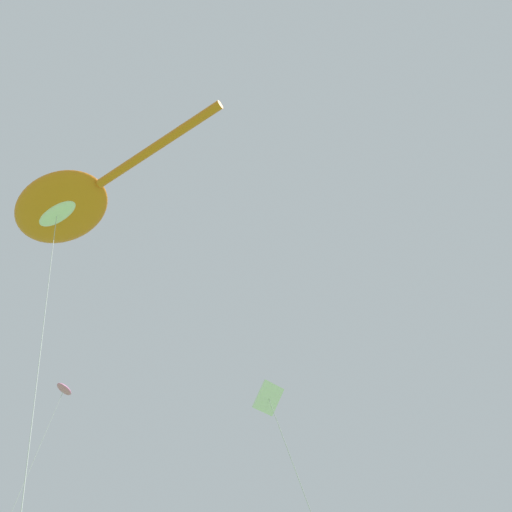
{
  "coord_description": "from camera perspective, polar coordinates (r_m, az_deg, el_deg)",
  "views": [
    {
      "loc": [
        -5.61,
        1.72,
        1.33
      ],
      "look_at": [
        -0.35,
        7.89,
        12.3
      ],
      "focal_mm": 33.34,
      "sensor_mm": 36.0,
      "label": 1
    }
  ],
  "objects": [
    {
      "name": "big_show_kite",
      "position": [
        22.19,
        -21.96,
        5.6
      ],
      "size": [
        6.4,
        10.89,
        19.62
      ],
      "rotation": [
        0.0,
        0.0,
        1.86
      ],
      "color": "orange",
      "rests_on": "ground"
    },
    {
      "name": "small_kite_stunt_black",
      "position": [
        22.8,
        -22.28,
        -15.17
      ],
      "size": [
        1.01,
        1.62,
        14.61
      ],
      "rotation": [
        0.0,
        0.0,
        0.52
      ],
      "color": "pink",
      "rests_on": "ground"
    },
    {
      "name": "small_kite_tiny_distant",
      "position": [
        12.65,
        2.29,
        -18.58
      ],
      "size": [
        4.36,
        0.65,
        9.36
      ],
      "rotation": [
        0.0,
        0.0,
        1.53
      ],
      "color": "white",
      "rests_on": "ground"
    }
  ]
}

